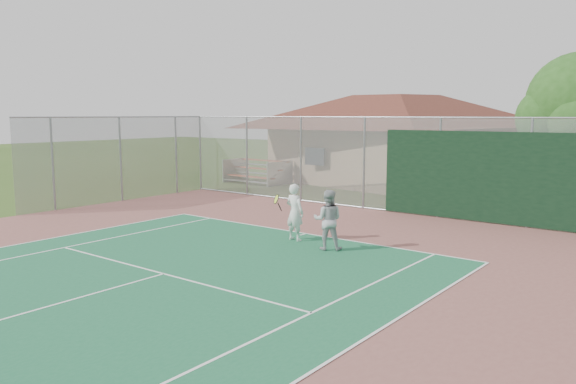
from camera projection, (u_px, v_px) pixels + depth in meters
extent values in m
cylinder|color=gray|center=(200.00, 153.00, 26.83)|extent=(0.08, 0.08, 3.50)
cylinder|color=gray|center=(247.00, 156.00, 25.01)|extent=(0.08, 0.08, 3.50)
cylinder|color=gray|center=(301.00, 160.00, 23.19)|extent=(0.08, 0.08, 3.50)
cylinder|color=gray|center=(364.00, 163.00, 21.36)|extent=(0.08, 0.08, 3.50)
cylinder|color=gray|center=(439.00, 168.00, 19.54)|extent=(0.08, 0.08, 3.50)
cylinder|color=gray|center=(529.00, 173.00, 17.71)|extent=(0.08, 0.08, 3.50)
cylinder|color=gray|center=(389.00, 117.00, 20.51)|extent=(20.00, 0.05, 0.05)
cylinder|color=gray|center=(386.00, 210.00, 20.99)|extent=(20.00, 0.05, 0.05)
cube|color=#999EA0|center=(388.00, 165.00, 20.75)|extent=(20.00, 0.02, 3.50)
cube|color=black|center=(529.00, 180.00, 17.70)|extent=(10.00, 0.04, 3.00)
cylinder|color=gray|center=(176.00, 155.00, 25.66)|extent=(0.08, 0.08, 3.50)
cylinder|color=gray|center=(121.00, 159.00, 23.32)|extent=(0.08, 0.08, 3.50)
cylinder|color=gray|center=(53.00, 164.00, 20.97)|extent=(0.08, 0.08, 3.50)
cube|color=#999EA0|center=(121.00, 159.00, 23.32)|extent=(0.02, 9.00, 3.50)
cube|color=tan|center=(394.00, 156.00, 29.35)|extent=(12.64, 9.53, 2.87)
cube|color=brown|center=(395.00, 128.00, 29.15)|extent=(13.20, 10.09, 0.17)
pyramid|color=brown|center=(396.00, 95.00, 28.92)|extent=(13.91, 10.49, 1.72)
cube|color=black|center=(393.00, 173.00, 25.23)|extent=(0.86, 0.06, 2.01)
cube|color=#A64426|center=(250.00, 177.00, 29.24)|extent=(3.31, 0.41, 0.06)
cube|color=#B2B5BA|center=(246.00, 181.00, 29.05)|extent=(3.31, 0.37, 0.04)
cube|color=#A64426|center=(257.00, 168.00, 29.66)|extent=(3.31, 0.41, 0.06)
cube|color=#B2B5BA|center=(254.00, 173.00, 29.47)|extent=(3.31, 0.37, 0.04)
cube|color=#A64426|center=(265.00, 160.00, 30.08)|extent=(3.31, 0.41, 0.06)
cube|color=#B2B5BA|center=(261.00, 165.00, 29.89)|extent=(3.31, 0.37, 0.04)
cube|color=#B2B5BA|center=(236.00, 170.00, 30.62)|extent=(0.12, 1.98, 1.21)
cube|color=#B2B5BA|center=(280.00, 173.00, 28.74)|extent=(0.12, 1.98, 1.21)
cylinder|color=#3B2615|center=(573.00, 170.00, 20.76)|extent=(0.41, 0.41, 3.15)
sphere|color=#224D18|center=(547.00, 117.00, 20.69)|extent=(2.25, 2.25, 2.25)
sphere|color=#224D18|center=(573.00, 108.00, 21.36)|extent=(2.25, 2.25, 2.25)
imported|color=white|center=(295.00, 213.00, 16.00)|extent=(0.63, 0.44, 1.63)
imported|color=#A8ABAD|center=(328.00, 221.00, 14.90)|extent=(0.98, 0.91, 1.61)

